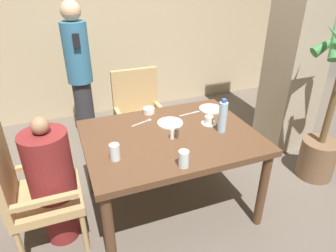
{
  "coord_description": "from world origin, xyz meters",
  "views": [
    {
      "loc": [
        -0.75,
        -1.88,
        1.88
      ],
      "look_at": [
        0.0,
        0.05,
        0.78
      ],
      "focal_mm": 32.0,
      "sensor_mm": 36.0,
      "label": 1
    }
  ],
  "objects": [
    {
      "name": "knife_beside_plate",
      "position": [
        0.3,
        0.28,
        0.73
      ],
      "size": [
        0.21,
        0.04,
        0.0
      ],
      "color": "silver",
      "rests_on": "dining_table"
    },
    {
      "name": "standing_host",
      "position": [
        -0.51,
        1.43,
        0.86
      ],
      "size": [
        0.27,
        0.31,
        1.6
      ],
      "color": "#2D2D33",
      "rests_on": "ground_plane"
    },
    {
      "name": "chair_left_side",
      "position": [
        -1.05,
        0.0,
        0.5
      ],
      "size": [
        0.49,
        0.49,
        0.95
      ],
      "color": "tan",
      "rests_on": "ground_plane"
    },
    {
      "name": "potted_palm",
      "position": [
        1.52,
        -0.11,
        0.56
      ],
      "size": [
        0.53,
        0.52,
        1.58
      ],
      "color": "brown",
      "rests_on": "ground_plane"
    },
    {
      "name": "bowl_small",
      "position": [
        -0.04,
        0.43,
        0.75
      ],
      "size": [
        0.1,
        0.1,
        0.05
      ],
      "color": "white",
      "rests_on": "dining_table"
    },
    {
      "name": "water_bottle",
      "position": [
        0.4,
        -0.09,
        0.86
      ],
      "size": [
        0.07,
        0.07,
        0.27
      ],
      "color": "#A3C6DB",
      "rests_on": "dining_table"
    },
    {
      "name": "diner_in_left_chair",
      "position": [
        -0.9,
        0.0,
        0.53
      ],
      "size": [
        0.32,
        0.32,
        1.04
      ],
      "color": "maroon",
      "rests_on": "ground_plane"
    },
    {
      "name": "plate_main_right",
      "position": [
        0.51,
        0.3,
        0.73
      ],
      "size": [
        0.21,
        0.21,
        0.01
      ],
      "color": "white",
      "rests_on": "dining_table"
    },
    {
      "name": "chair_far_side",
      "position": [
        0.0,
        0.89,
        0.5
      ],
      "size": [
        0.49,
        0.49,
        0.95
      ],
      "color": "tan",
      "rests_on": "ground_plane"
    },
    {
      "name": "wall_back",
      "position": [
        0.0,
        2.21,
        1.4
      ],
      "size": [
        8.0,
        0.06,
        2.8
      ],
      "color": "tan",
      "rests_on": "ground_plane"
    },
    {
      "name": "ground_plane",
      "position": [
        0.0,
        0.0,
        0.0
      ],
      "size": [
        16.0,
        16.0,
        0.0
      ],
      "primitive_type": "plane",
      "color": "#60564C"
    },
    {
      "name": "pillar_stone",
      "position": [
        1.66,
        0.56,
        1.35
      ],
      "size": [
        0.48,
        0.48,
        2.7
      ],
      "color": "tan",
      "rests_on": "ground_plane"
    },
    {
      "name": "glass_tall_mid",
      "position": [
        -0.47,
        -0.18,
        0.79
      ],
      "size": [
        0.07,
        0.07,
        0.12
      ],
      "color": "silver",
      "rests_on": "dining_table"
    },
    {
      "name": "glass_tall_near",
      "position": [
        -0.07,
        -0.42,
        0.79
      ],
      "size": [
        0.07,
        0.07,
        0.12
      ],
      "color": "silver",
      "rests_on": "dining_table"
    },
    {
      "name": "plate_main_left",
      "position": [
        0.07,
        0.17,
        0.73
      ],
      "size": [
        0.21,
        0.21,
        0.01
      ],
      "color": "white",
      "rests_on": "dining_table"
    },
    {
      "name": "dining_table",
      "position": [
        0.0,
        0.0,
        0.64
      ],
      "size": [
        1.32,
        1.01,
        0.73
      ],
      "color": "brown",
      "rests_on": "ground_plane"
    },
    {
      "name": "salt_shaker",
      "position": [
        -0.01,
        -0.06,
        0.77
      ],
      "size": [
        0.03,
        0.03,
        0.08
      ],
      "color": "white",
      "rests_on": "dining_table"
    },
    {
      "name": "teacup_with_saucer",
      "position": [
        0.36,
        0.05,
        0.76
      ],
      "size": [
        0.13,
        0.13,
        0.07
      ],
      "color": "white",
      "rests_on": "dining_table"
    },
    {
      "name": "pepper_shaker",
      "position": [
        0.03,
        -0.06,
        0.77
      ],
      "size": [
        0.03,
        0.03,
        0.08
      ],
      "color": "#4C3D2D",
      "rests_on": "dining_table"
    },
    {
      "name": "fork_beside_plate",
      "position": [
        -0.13,
        0.27,
        0.73
      ],
      "size": [
        0.19,
        0.08,
        0.0
      ],
      "color": "silver",
      "rests_on": "dining_table"
    }
  ]
}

